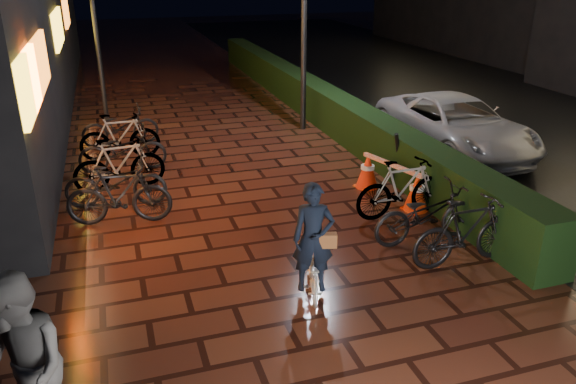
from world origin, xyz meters
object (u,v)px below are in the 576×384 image
object	(u,v)px
traffic_barrier	(391,181)
cart_assembly	(405,155)
bystander_person	(23,370)
cyclist	(313,254)
van	(455,125)

from	to	relation	value
traffic_barrier	cart_assembly	size ratio (longest dim) A/B	1.54
bystander_person	cart_assembly	xyz separation A→B (m)	(6.58, 5.10, -0.34)
cyclist	cart_assembly	xyz separation A→B (m)	(3.22, 3.36, -0.02)
cart_assembly	bystander_person	bearing A→B (deg)	-142.22
bystander_person	cart_assembly	size ratio (longest dim) A/B	1.62
cyclist	traffic_barrier	bearing A→B (deg)	46.15
bystander_person	cart_assembly	world-z (taller)	bystander_person
van	cart_assembly	xyz separation A→B (m)	(-2.14, -1.47, -0.06)
cyclist	traffic_barrier	distance (m)	3.73
cart_assembly	traffic_barrier	bearing A→B (deg)	-133.71
cyclist	cart_assembly	bearing A→B (deg)	46.18
traffic_barrier	cart_assembly	distance (m)	0.96
van	cyclist	bearing A→B (deg)	-139.15
bystander_person	cart_assembly	bearing A→B (deg)	104.90
bystander_person	cyclist	size ratio (longest dim) A/B	1.14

